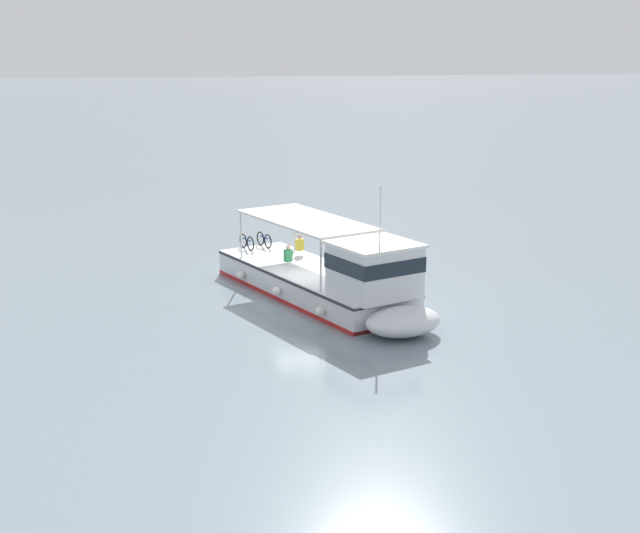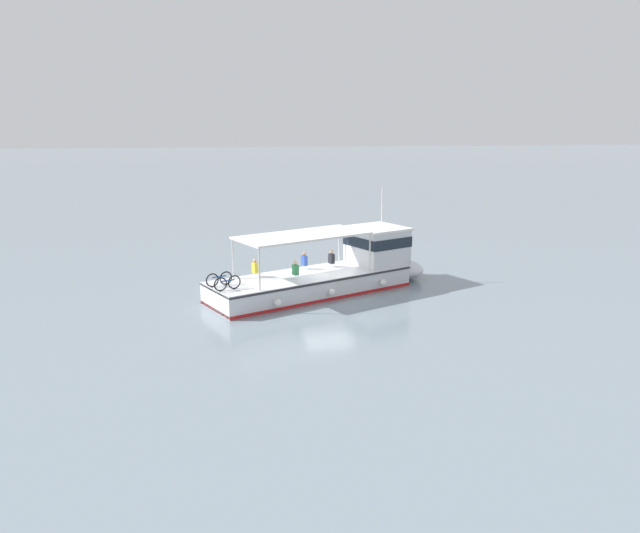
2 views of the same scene
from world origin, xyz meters
The scene contains 2 objects.
ground_plane centered at (0.00, 0.00, 0.00)m, with size 400.00×400.00×0.00m, color gray.
ferry_main centered at (-0.56, -1.02, 1.02)m, with size 12.86×8.03×5.32m.
Camera 2 is at (5.69, 29.46, 8.65)m, focal length 33.96 mm.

